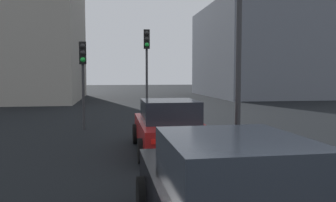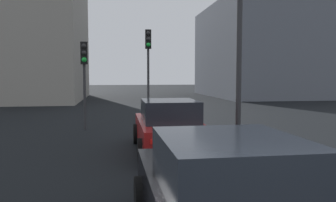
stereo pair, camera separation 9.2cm
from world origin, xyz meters
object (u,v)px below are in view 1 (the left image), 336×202
Objects in this scene: car_black_second at (229,198)px; traffic_light_near_right at (83,67)px; car_red_lead at (169,127)px; traffic_light_near_left at (147,56)px.

car_black_second is 10.91m from traffic_light_near_right.
traffic_light_near_right is (10.44, 2.57, 1.85)m from car_black_second.
traffic_light_near_left is (6.69, -0.03, 2.41)m from car_red_lead.
traffic_light_near_left is at bearing 0.23° from car_red_lead.
car_red_lead is 5.90m from car_black_second.
traffic_light_near_right is (-2.15, 2.80, -0.56)m from traffic_light_near_left.
car_red_lead is 5.63m from traffic_light_near_right.
traffic_light_near_left is at bearing 121.53° from traffic_light_near_right.
traffic_light_near_right is (4.54, 2.77, 1.85)m from car_red_lead.
traffic_light_near_left reaches higher than car_red_lead.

